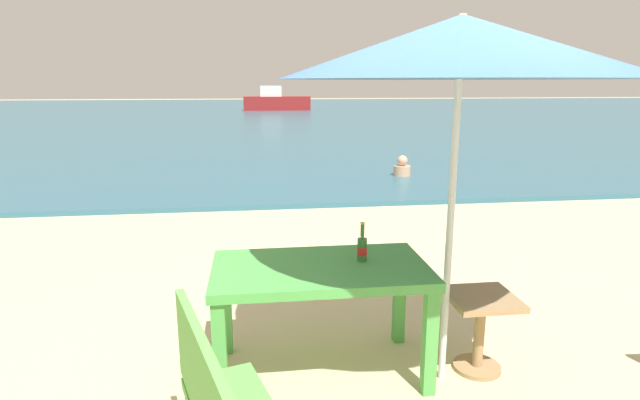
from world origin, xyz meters
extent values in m
cube|color=#2D6075|center=(0.00, 30.00, 0.04)|extent=(120.00, 50.00, 0.08)
cube|color=#4C9E47|center=(-0.66, 0.44, 0.73)|extent=(1.40, 0.80, 0.06)
cube|color=#4C9E47|center=(-1.30, 0.10, 0.35)|extent=(0.08, 0.08, 0.70)
cube|color=#4C9E47|center=(-0.02, 0.10, 0.35)|extent=(0.08, 0.08, 0.70)
cube|color=#4C9E47|center=(-1.30, 0.78, 0.35)|extent=(0.08, 0.08, 0.70)
cube|color=#4C9E47|center=(-0.02, 0.78, 0.35)|extent=(0.08, 0.08, 0.70)
cylinder|color=#2D662D|center=(-0.37, 0.49, 0.84)|extent=(0.06, 0.06, 0.16)
cone|color=#2D662D|center=(-0.37, 0.49, 0.92)|extent=(0.06, 0.06, 0.03)
cylinder|color=#2D662D|center=(-0.37, 0.49, 0.97)|extent=(0.03, 0.03, 0.09)
cylinder|color=red|center=(-0.37, 0.49, 0.83)|extent=(0.07, 0.07, 0.05)
cylinder|color=gold|center=(-0.37, 0.49, 1.02)|extent=(0.03, 0.03, 0.01)
cylinder|color=silver|center=(0.13, 0.25, 1.15)|extent=(0.04, 0.04, 2.30)
cone|color=#33598C|center=(0.13, 0.25, 2.12)|extent=(2.10, 2.10, 0.36)
cube|color=#9E7A51|center=(0.41, 0.32, 0.52)|extent=(0.44, 0.44, 0.04)
cylinder|color=#9E7A51|center=(0.41, 0.32, 0.25)|extent=(0.07, 0.07, 0.50)
cylinder|color=#9E7A51|center=(0.41, 0.32, 0.01)|extent=(0.32, 0.32, 0.03)
cube|color=#60B24C|center=(-1.27, -0.88, 0.73)|extent=(0.38, 1.16, 0.44)
cylinder|color=tan|center=(1.89, 7.21, 0.18)|extent=(0.34, 0.34, 0.20)
sphere|color=tan|center=(1.89, 7.21, 0.39)|extent=(0.21, 0.21, 0.21)
cube|color=maroon|center=(0.55, 32.27, 0.53)|extent=(4.43, 1.21, 0.91)
cube|color=silver|center=(0.15, 32.27, 1.34)|extent=(1.41, 0.91, 0.70)
camera|label=1|loc=(-1.07, -2.68, 1.92)|focal=28.69mm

